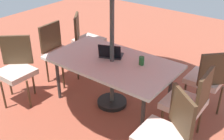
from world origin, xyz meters
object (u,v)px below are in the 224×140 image
chair_southwest (208,77)px  laptop (111,54)px  chair_east (58,50)px  chair_west (189,101)px  chair_northwest (166,131)px  cup (142,61)px  dining_table (112,64)px  chair_southeast (86,38)px  chair_northeast (16,67)px

chair_southwest → laptop: (1.22, 0.58, 0.22)m
chair_east → chair_west: bearing=-94.7°
chair_west → laptop: size_ratio=2.50×
chair_west → chair_northwest: bearing=0.1°
chair_southwest → cup: bearing=-12.1°
dining_table → laptop: size_ratio=4.57×
chair_southwest → chair_east: size_ratio=1.00×
chair_southeast → dining_table: bearing=-159.8°
chair_northwest → cup: (0.81, -0.81, 0.23)m
chair_southwest → chair_northwest: (-0.06, 1.32, 0.00)m
chair_west → chair_southeast: same height
chair_west → chair_southeast: (2.32, -0.74, 0.00)m
chair_west → chair_northwest: size_ratio=1.00×
dining_table → chair_northwest: (-1.20, 0.66, -0.12)m
chair_west → cup: bearing=-105.0°
dining_table → chair_southeast: bearing=-32.1°
chair_northeast → cup: size_ratio=8.54×
chair_east → laptop: bearing=-90.6°
dining_table → chair_west: (-1.17, 0.02, -0.12)m
chair_northeast → chair_southeast: bearing=46.7°
chair_southeast → chair_east: (-0.01, 0.68, 0.00)m
chair_northwest → chair_east: 2.44m
chair_northwest → laptop: (1.29, -0.75, 0.22)m
chair_northeast → dining_table: bearing=-10.1°
chair_southeast → chair_west: bearing=-145.4°
dining_table → chair_southeast: (1.15, -0.72, -0.12)m
dining_table → chair_northeast: chair_northeast is taller
laptop → cup: bearing=164.2°
chair_southwest → laptop: size_ratio=2.50×
chair_southeast → chair_northwest: bearing=-158.1°
chair_northeast → cup: (-1.59, -0.88, 0.23)m
chair_west → chair_northwest: same height
chair_northeast → cup: bearing=-12.3°
dining_table → chair_southwest: chair_southwest is taller
chair_west → laptop: (1.25, -0.11, 0.22)m
chair_southwest → chair_southeast: (2.29, -0.06, 0.00)m
chair_west → cup: (0.78, -0.17, 0.23)m
chair_northwest → chair_northeast: bearing=-140.0°
laptop → dining_table: bearing=111.9°
dining_table → chair_east: size_ratio=1.83×
chair_northeast → chair_northwest: bearing=-39.7°
chair_east → cup: chair_east is taller
dining_table → chair_west: size_ratio=1.83×
chair_southeast → chair_east: 0.68m
dining_table → chair_west: chair_west is taller
dining_table → chair_east: (1.14, -0.04, -0.12)m
chair_southeast → cup: size_ratio=8.54×
cup → dining_table: bearing=21.7°
chair_northwest → laptop: size_ratio=2.50×
dining_table → chair_southeast: 1.37m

